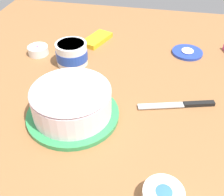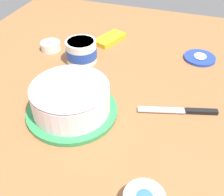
# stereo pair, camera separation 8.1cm
# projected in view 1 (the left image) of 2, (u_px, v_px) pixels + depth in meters

# --- Properties ---
(ground_plane) EXTENTS (1.54, 1.54, 0.00)m
(ground_plane) POSITION_uv_depth(u_px,v_px,m) (132.00, 102.00, 0.85)
(ground_plane) COLOR #936038
(frosted_cake) EXTENTS (0.27, 0.27, 0.11)m
(frosted_cake) POSITION_uv_depth(u_px,v_px,m) (72.00, 103.00, 0.77)
(frosted_cake) COLOR #339351
(frosted_cake) RESTS_ON ground_plane
(frosting_tub) EXTENTS (0.12, 0.12, 0.08)m
(frosting_tub) POSITION_uv_depth(u_px,v_px,m) (72.00, 53.00, 1.00)
(frosting_tub) COLOR white
(frosting_tub) RESTS_ON ground_plane
(frosting_tub_lid) EXTENTS (0.12, 0.12, 0.02)m
(frosting_tub_lid) POSITION_uv_depth(u_px,v_px,m) (187.00, 52.00, 1.08)
(frosting_tub_lid) COLOR #233DAD
(frosting_tub_lid) RESTS_ON ground_plane
(spreading_knife) EXTENTS (0.08, 0.23, 0.01)m
(spreading_knife) POSITION_uv_depth(u_px,v_px,m) (183.00, 105.00, 0.83)
(spreading_knife) COLOR silver
(spreading_knife) RESTS_ON ground_plane
(sprinkle_bowl_rainbow) EXTENTS (0.08, 0.08, 0.03)m
(sprinkle_bowl_rainbow) POSITION_uv_depth(u_px,v_px,m) (38.00, 50.00, 1.07)
(sprinkle_bowl_rainbow) COLOR white
(sprinkle_bowl_rainbow) RESTS_ON ground_plane
(sprinkle_bowl_blue) EXTENTS (0.09, 0.09, 0.04)m
(sprinkle_bowl_blue) POSITION_uv_depth(u_px,v_px,m) (163.00, 196.00, 0.58)
(sprinkle_bowl_blue) COLOR white
(sprinkle_bowl_blue) RESTS_ON ground_plane
(candy_box_lower) EXTENTS (0.16, 0.12, 0.02)m
(candy_box_lower) POSITION_uv_depth(u_px,v_px,m) (97.00, 39.00, 1.15)
(candy_box_lower) COLOR yellow
(candy_box_lower) RESTS_ON ground_plane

